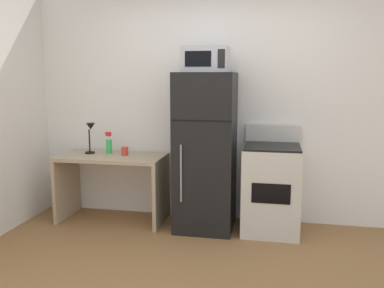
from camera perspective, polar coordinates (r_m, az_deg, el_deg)
ground_plane at (r=3.34m, az=0.21°, el=-19.61°), size 12.00×12.00×0.00m
wall_back_white at (r=4.61m, az=4.29°, el=5.44°), size 5.00×0.10×2.60m
desk at (r=4.68m, az=-11.11°, el=-4.27°), size 1.18×0.59×0.75m
desk_lamp at (r=4.75m, az=-14.08°, el=1.53°), size 0.14×0.12×0.35m
coffee_mug at (r=4.60m, az=-9.42°, el=-0.99°), size 0.08×0.08×0.09m
spray_bottle at (r=4.73m, az=-11.57°, el=-0.14°), size 0.06×0.06×0.25m
refrigerator at (r=4.31m, az=1.92°, el=-1.12°), size 0.61×0.65×1.66m
microwave at (r=4.22m, az=1.95°, el=11.78°), size 0.46×0.35×0.26m
oven_range at (r=4.35m, az=11.03°, el=-6.11°), size 0.59×0.61×1.10m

